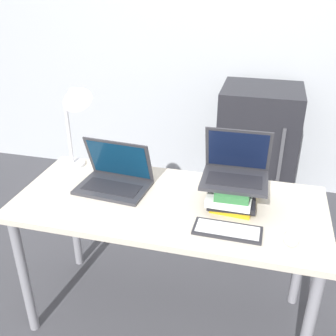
{
  "coord_description": "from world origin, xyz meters",
  "views": [
    {
      "loc": [
        0.4,
        -1.22,
        1.76
      ],
      "look_at": [
        -0.0,
        0.33,
        0.93
      ],
      "focal_mm": 42.0,
      "sensor_mm": 36.0,
      "label": 1
    }
  ],
  "objects_px": {
    "laptop_left": "(115,178)",
    "mini_fridge": "(256,150)",
    "laptop_on_books": "(236,170)",
    "desk_lamp": "(74,103)",
    "mouse": "(291,239)",
    "book_stack": "(232,193)",
    "wireless_keyboard": "(227,230)"
  },
  "relations": [
    {
      "from": "book_stack",
      "to": "laptop_on_books",
      "type": "xyz_separation_m",
      "value": [
        0.0,
        0.03,
        0.11
      ]
    },
    {
      "from": "laptop_left",
      "to": "desk_lamp",
      "type": "height_order",
      "value": "desk_lamp"
    },
    {
      "from": "book_stack",
      "to": "mouse",
      "type": "relative_size",
      "value": 2.82
    },
    {
      "from": "wireless_keyboard",
      "to": "mouse",
      "type": "height_order",
      "value": "mouse"
    },
    {
      "from": "laptop_left",
      "to": "book_stack",
      "type": "relative_size",
      "value": 1.31
    },
    {
      "from": "laptop_left",
      "to": "laptop_on_books",
      "type": "height_order",
      "value": "laptop_on_books"
    },
    {
      "from": "wireless_keyboard",
      "to": "desk_lamp",
      "type": "xyz_separation_m",
      "value": [
        -0.86,
        0.38,
        0.37
      ]
    },
    {
      "from": "book_stack",
      "to": "mouse",
      "type": "distance_m",
      "value": 0.36
    },
    {
      "from": "desk_lamp",
      "to": "mini_fridge",
      "type": "distance_m",
      "value": 1.57
    },
    {
      "from": "laptop_left",
      "to": "mini_fridge",
      "type": "xyz_separation_m",
      "value": [
        0.67,
        1.23,
        -0.31
      ]
    },
    {
      "from": "mouse",
      "to": "desk_lamp",
      "type": "distance_m",
      "value": 1.24
    },
    {
      "from": "laptop_on_books",
      "to": "desk_lamp",
      "type": "bearing_deg",
      "value": 171.8
    },
    {
      "from": "laptop_left",
      "to": "book_stack",
      "type": "height_order",
      "value": "laptop_left"
    },
    {
      "from": "mini_fridge",
      "to": "mouse",
      "type": "bearing_deg",
      "value": -82.55
    },
    {
      "from": "mouse",
      "to": "desk_lamp",
      "type": "height_order",
      "value": "desk_lamp"
    },
    {
      "from": "laptop_left",
      "to": "mini_fridge",
      "type": "bearing_deg",
      "value": 61.46
    },
    {
      "from": "mini_fridge",
      "to": "book_stack",
      "type": "bearing_deg",
      "value": -93.4
    },
    {
      "from": "desk_lamp",
      "to": "laptop_on_books",
      "type": "bearing_deg",
      "value": -8.2
    },
    {
      "from": "book_stack",
      "to": "wireless_keyboard",
      "type": "distance_m",
      "value": 0.23
    },
    {
      "from": "laptop_left",
      "to": "mini_fridge",
      "type": "relative_size",
      "value": 0.38
    },
    {
      "from": "laptop_left",
      "to": "desk_lamp",
      "type": "relative_size",
      "value": 0.71
    },
    {
      "from": "laptop_left",
      "to": "book_stack",
      "type": "distance_m",
      "value": 0.6
    },
    {
      "from": "desk_lamp",
      "to": "mini_fridge",
      "type": "height_order",
      "value": "desk_lamp"
    },
    {
      "from": "laptop_left",
      "to": "wireless_keyboard",
      "type": "distance_m",
      "value": 0.65
    },
    {
      "from": "mouse",
      "to": "desk_lamp",
      "type": "relative_size",
      "value": 0.19
    },
    {
      "from": "desk_lamp",
      "to": "book_stack",
      "type": "bearing_deg",
      "value": -10.31
    },
    {
      "from": "laptop_left",
      "to": "wireless_keyboard",
      "type": "xyz_separation_m",
      "value": [
        0.6,
        -0.24,
        -0.04
      ]
    },
    {
      "from": "laptop_left",
      "to": "mouse",
      "type": "distance_m",
      "value": 0.9
    },
    {
      "from": "mouse",
      "to": "laptop_on_books",
      "type": "bearing_deg",
      "value": 135.46
    },
    {
      "from": "mini_fridge",
      "to": "wireless_keyboard",
      "type": "bearing_deg",
      "value": -92.59
    },
    {
      "from": "laptop_left",
      "to": "desk_lamp",
      "type": "bearing_deg",
      "value": 152.3
    },
    {
      "from": "book_stack",
      "to": "mouse",
      "type": "height_order",
      "value": "book_stack"
    }
  ]
}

